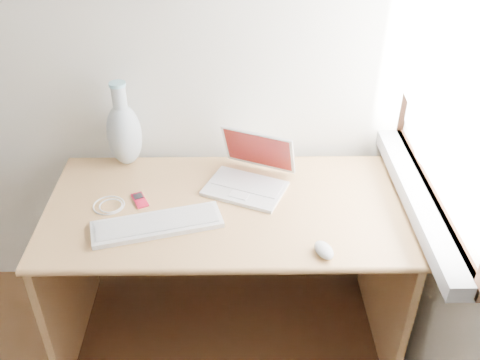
{
  "coord_description": "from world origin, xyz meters",
  "views": [
    {
      "loc": [
        1.02,
        -0.26,
        1.95
      ],
      "look_at": [
        1.04,
        1.35,
        0.84
      ],
      "focal_mm": 40.0,
      "sensor_mm": 36.0,
      "label": 1
    }
  ],
  "objects_px": {
    "external_keyboard": "(157,224)",
    "vase": "(124,132)",
    "laptop": "(245,175)",
    "desk": "(227,233)"
  },
  "relations": [
    {
      "from": "external_keyboard",
      "to": "vase",
      "type": "height_order",
      "value": "vase"
    },
    {
      "from": "laptop",
      "to": "external_keyboard",
      "type": "relative_size",
      "value": 0.74
    },
    {
      "from": "laptop",
      "to": "external_keyboard",
      "type": "bearing_deg",
      "value": -116.73
    },
    {
      "from": "laptop",
      "to": "vase",
      "type": "xyz_separation_m",
      "value": [
        -0.49,
        0.17,
        0.1
      ]
    },
    {
      "from": "desk",
      "to": "vase",
      "type": "distance_m",
      "value": 0.59
    },
    {
      "from": "laptop",
      "to": "vase",
      "type": "relative_size",
      "value": 0.98
    },
    {
      "from": "vase",
      "to": "laptop",
      "type": "bearing_deg",
      "value": -18.62
    },
    {
      "from": "laptop",
      "to": "external_keyboard",
      "type": "height_order",
      "value": "laptop"
    },
    {
      "from": "laptop",
      "to": "desk",
      "type": "bearing_deg",
      "value": -120.08
    },
    {
      "from": "desk",
      "to": "external_keyboard",
      "type": "distance_m",
      "value": 0.39
    }
  ]
}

